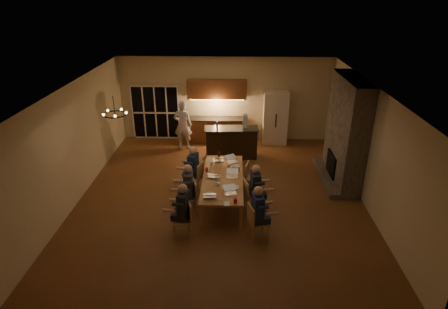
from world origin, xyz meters
The scene contains 44 objects.
floor centered at (0.00, 0.00, 0.00)m, with size 9.00×9.00×0.00m, color brown.
back_wall centered at (0.00, 4.52, 1.60)m, with size 8.00×0.04×3.20m, color beige.
left_wall centered at (-4.02, 0.00, 1.60)m, with size 0.04×9.00×3.20m, color beige.
right_wall centered at (4.02, 0.00, 1.60)m, with size 0.04×9.00×3.20m, color beige.
ceiling centered at (0.00, 0.00, 3.22)m, with size 8.00×9.00×0.04m, color white.
french_doors centered at (-2.70, 4.47, 1.05)m, with size 1.86×0.08×2.10m, color black.
fireplace centered at (3.70, 1.20, 1.60)m, with size 0.58×2.50×3.20m, color #62594D.
kitchenette centered at (-0.30, 4.20, 1.20)m, with size 2.24×0.68×2.40m, color brown, non-canonical shape.
refrigerator centered at (1.90, 4.15, 1.00)m, with size 0.90×0.68×2.00m, color #F0E1C8.
dining_table centered at (0.07, -0.25, 0.38)m, with size 1.10×2.88×0.75m, color #BE834C.
bar_island centered at (0.27, 2.75, 0.54)m, with size 1.85×0.68×1.08m, color black.
chair_left_near centered at (-0.86, -1.87, 0.45)m, with size 0.44×0.44×0.89m, color tan, non-canonical shape.
chair_left_mid centered at (-0.85, -0.82, 0.45)m, with size 0.44×0.44×0.89m, color tan, non-canonical shape.
chair_left_far centered at (-0.79, 0.35, 0.45)m, with size 0.44×0.44×0.89m, color tan, non-canonical shape.
chair_right_near centered at (0.98, -1.88, 0.45)m, with size 0.44×0.44×0.89m, color tan, non-canonical shape.
chair_right_mid centered at (0.89, -0.67, 0.45)m, with size 0.44×0.44×0.89m, color tan, non-canonical shape.
chair_right_far centered at (0.95, 0.33, 0.45)m, with size 0.44×0.44×0.89m, color tan, non-canonical shape.
person_left_near centered at (-0.80, -1.81, 0.69)m, with size 0.60×0.60×1.38m, color #24252E, non-canonical shape.
person_right_near centered at (0.94, -1.88, 0.69)m, with size 0.60×0.60×1.38m, color #1D2948, non-canonical shape.
person_left_mid centered at (-0.81, -0.79, 0.69)m, with size 0.60×0.60×1.38m, color #33373D, non-canonical shape.
person_right_mid centered at (0.94, -0.75, 0.69)m, with size 0.60×0.60×1.38m, color #24252E, non-canonical shape.
person_left_far centered at (-0.81, 0.38, 0.69)m, with size 0.60×0.60×1.38m, color #1D2948, non-canonical shape.
standing_person centered at (-1.52, 3.52, 0.90)m, with size 0.66×0.43×1.80m, color silver.
chandelier centered at (-2.48, -0.90, 2.75)m, with size 0.58×0.58×0.03m, color black.
laptop_a centered at (-0.22, -1.28, 0.86)m, with size 0.32×0.28×0.23m, color silver, non-canonical shape.
laptop_b centered at (0.29, -1.14, 0.86)m, with size 0.32×0.28×0.23m, color silver, non-canonical shape.
laptop_c centered at (-0.17, -0.23, 0.86)m, with size 0.32×0.28×0.23m, color silver, non-canonical shape.
laptop_d centered at (0.33, -0.23, 0.86)m, with size 0.32×0.28×0.23m, color silver, non-canonical shape.
laptop_e centered at (-0.09, 0.82, 0.86)m, with size 0.32×0.28×0.23m, color silver, non-canonical shape.
laptop_f centered at (0.32, 0.73, 0.86)m, with size 0.32×0.28×0.23m, color silver, non-canonical shape.
mug_front centered at (-0.03, -0.75, 0.80)m, with size 0.08×0.08×0.10m, color silver.
mug_mid centered at (0.22, 0.38, 0.80)m, with size 0.08×0.08×0.10m, color silver.
mug_back centered at (-0.29, 0.51, 0.80)m, with size 0.08×0.08×0.10m, color silver.
redcup_near centered at (0.42, -1.57, 0.81)m, with size 0.09×0.09×0.12m, color #AE0B19.
redcup_mid centered at (-0.40, 0.09, 0.81)m, with size 0.08×0.08×0.12m, color #AE0B19.
can_silver centered at (0.13, -0.95, 0.81)m, with size 0.06×0.06×0.12m, color #B2B2B7.
can_cola centered at (-0.10, 1.15, 0.81)m, with size 0.07×0.07×0.12m, color #3F0F0C.
can_right centered at (0.50, 0.10, 0.81)m, with size 0.06×0.06×0.12m, color #B2B2B7.
plate_near centered at (0.40, -0.82, 0.76)m, with size 0.25×0.25×0.02m, color silver.
plate_left centered at (-0.22, -1.19, 0.76)m, with size 0.24×0.24×0.02m, color silver.
plate_far centered at (0.43, 0.45, 0.76)m, with size 0.23×0.23×0.02m, color silver.
notepad centered at (0.21, -1.62, 0.76)m, with size 0.14×0.20×0.01m, color white.
bar_bottle centered at (-0.23, 2.72, 1.20)m, with size 0.07×0.07×0.24m, color #99999E.
bar_blender centered at (0.73, 2.82, 1.31)m, with size 0.15×0.15×0.47m, color silver.
Camera 1 is at (0.39, -9.33, 5.54)m, focal length 30.00 mm.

